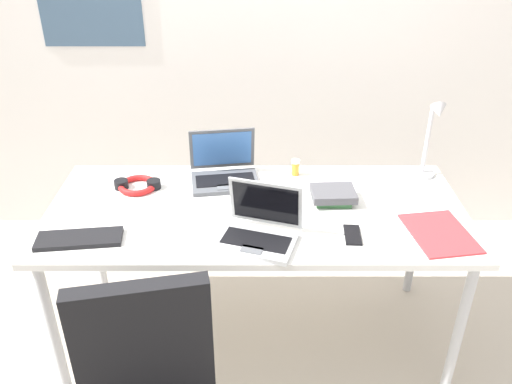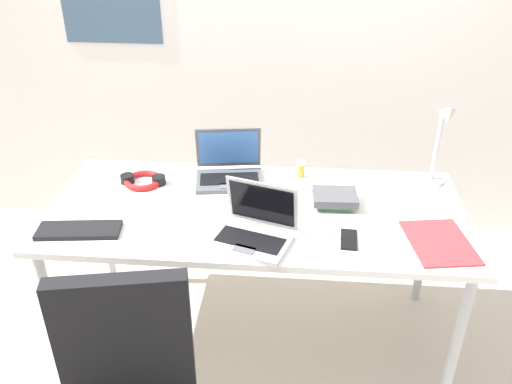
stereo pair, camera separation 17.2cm
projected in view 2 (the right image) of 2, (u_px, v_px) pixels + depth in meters
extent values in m
plane|color=#B7AD9E|center=(256.00, 333.00, 2.67)|extent=(12.00, 12.00, 0.00)
cube|color=silver|center=(273.00, 20.00, 2.97)|extent=(6.00, 0.12, 2.60)
cube|color=white|center=(256.00, 211.00, 2.31)|extent=(1.80, 0.80, 0.03)
cylinder|color=#B2B5BA|center=(53.00, 318.00, 2.26)|extent=(0.04, 0.04, 0.71)
cylinder|color=#B2B5BA|center=(457.00, 343.00, 2.14)|extent=(0.04, 0.04, 0.71)
cylinder|color=#B2B5BA|center=(105.00, 229.00, 2.85)|extent=(0.04, 0.04, 0.71)
cylinder|color=#B2B5BA|center=(425.00, 245.00, 2.73)|extent=(0.04, 0.04, 0.71)
cylinder|color=silver|center=(431.00, 180.00, 2.51)|extent=(0.12, 0.12, 0.02)
cylinder|color=silver|center=(437.00, 145.00, 2.42)|extent=(0.02, 0.02, 0.34)
cylinder|color=silver|center=(446.00, 114.00, 2.30)|extent=(0.01, 0.08, 0.01)
cone|color=silver|center=(448.00, 117.00, 2.27)|extent=(0.07, 0.09, 0.09)
cube|color=#B7BABC|center=(251.00, 242.00, 2.06)|extent=(0.34, 0.28, 0.02)
cube|color=black|center=(251.00, 240.00, 2.06)|extent=(0.28, 0.18, 0.00)
cube|color=#595B60|center=(244.00, 249.00, 2.00)|extent=(0.09, 0.07, 0.00)
cube|color=#B7BABC|center=(262.00, 203.00, 2.10)|extent=(0.30, 0.13, 0.20)
cube|color=black|center=(262.00, 204.00, 2.10)|extent=(0.26, 0.11, 0.17)
cube|color=#515459|center=(229.00, 181.00, 2.49)|extent=(0.34, 0.25, 0.02)
cube|color=black|center=(229.00, 179.00, 2.49)|extent=(0.29, 0.15, 0.00)
cube|color=#595B60|center=(230.00, 186.00, 2.43)|extent=(0.09, 0.06, 0.00)
cube|color=#515459|center=(228.00, 147.00, 2.54)|extent=(0.31, 0.09, 0.21)
cube|color=#3F72BF|center=(228.00, 148.00, 2.54)|extent=(0.28, 0.07, 0.18)
cube|color=black|center=(79.00, 230.00, 2.14)|extent=(0.34, 0.16, 0.02)
ellipsoid|color=black|center=(279.00, 207.00, 2.28)|extent=(0.07, 0.10, 0.03)
cube|color=black|center=(349.00, 239.00, 2.09)|extent=(0.07, 0.14, 0.01)
torus|color=red|center=(143.00, 181.00, 2.49)|extent=(0.18, 0.18, 0.03)
cylinder|color=black|center=(127.00, 179.00, 2.49)|extent=(0.06, 0.06, 0.04)
cylinder|color=black|center=(159.00, 180.00, 2.48)|extent=(0.06, 0.06, 0.04)
cylinder|color=gold|center=(301.00, 170.00, 2.54)|extent=(0.04, 0.04, 0.06)
cylinder|color=white|center=(301.00, 163.00, 2.52)|extent=(0.04, 0.04, 0.01)
cube|color=#336638|center=(334.00, 203.00, 2.32)|extent=(0.15, 0.12, 0.03)
cube|color=#4C4C51|center=(335.00, 197.00, 2.30)|extent=(0.20, 0.16, 0.03)
cube|color=red|center=(439.00, 242.00, 2.07)|extent=(0.28, 0.34, 0.01)
cube|color=black|center=(124.00, 340.00, 1.65)|extent=(0.42, 0.14, 0.48)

